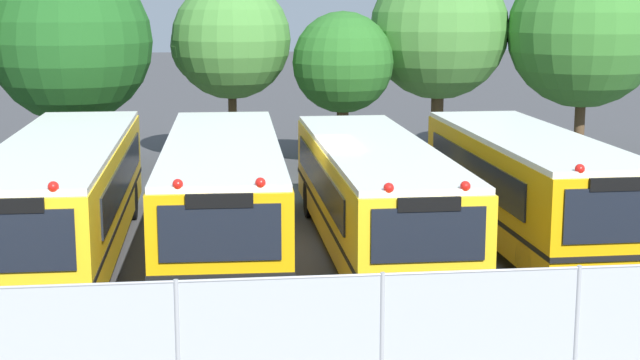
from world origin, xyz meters
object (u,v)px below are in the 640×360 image
(school_bus_1, at_px, (223,190))
(tree_1, at_px, (73,43))
(school_bus_2, at_px, (374,192))
(tree_2, at_px, (227,41))
(school_bus_3, at_px, (528,185))
(school_bus_0, at_px, (64,194))
(tree_4, at_px, (441,29))
(tree_5, at_px, (587,31))
(tree_3, at_px, (340,60))

(school_bus_1, distance_m, tree_1, 11.22)
(school_bus_2, bearing_deg, tree_2, -75.65)
(school_bus_3, distance_m, tree_1, 15.61)
(school_bus_0, height_order, school_bus_2, school_bus_0)
(tree_1, relative_size, tree_4, 0.98)
(school_bus_3, height_order, tree_1, tree_1)
(tree_2, relative_size, tree_5, 0.89)
(tree_2, bearing_deg, school_bus_3, -60.98)
(school_bus_0, height_order, tree_1, tree_1)
(tree_4, bearing_deg, school_bus_0, -133.90)
(school_bus_3, xyz_separation_m, tree_2, (-6.49, 11.69, 2.76))
(tree_3, height_order, tree_4, tree_4)
(tree_4, bearing_deg, school_bus_2, -110.40)
(tree_4, bearing_deg, tree_5, -18.46)
(school_bus_3, bearing_deg, tree_2, -61.28)
(tree_5, bearing_deg, school_bus_1, -141.61)
(school_bus_3, bearing_deg, tree_4, -94.26)
(school_bus_3, bearing_deg, tree_5, -118.15)
(school_bus_1, xyz_separation_m, tree_5, (12.28, 9.73, 3.13))
(tree_1, height_order, tree_5, tree_5)
(school_bus_0, distance_m, tree_4, 16.37)
(tree_3, distance_m, tree_5, 8.25)
(school_bus_1, height_order, tree_1, tree_1)
(school_bus_0, xyz_separation_m, school_bus_2, (6.79, -0.12, -0.08))
(school_bus_2, xyz_separation_m, tree_1, (-7.78, 10.36, 2.86))
(tree_2, height_order, tree_3, tree_2)
(tree_2, bearing_deg, school_bus_2, -75.84)
(school_bus_2, height_order, tree_1, tree_1)
(school_bus_1, distance_m, school_bus_2, 3.39)
(school_bus_0, relative_size, school_bus_3, 1.17)
(tree_1, bearing_deg, tree_3, 2.94)
(school_bus_0, distance_m, school_bus_3, 10.33)
(school_bus_3, height_order, tree_3, tree_3)
(school_bus_2, xyz_separation_m, tree_5, (8.93, 10.18, 3.17))
(school_bus_0, relative_size, tree_5, 1.60)
(school_bus_3, distance_m, tree_2, 13.65)
(tree_2, bearing_deg, tree_3, -13.25)
(school_bus_2, relative_size, tree_3, 2.09)
(tree_3, bearing_deg, tree_5, -4.36)
(school_bus_1, relative_size, tree_5, 1.58)
(school_bus_2, height_order, tree_2, tree_2)
(tree_2, bearing_deg, school_bus_0, -108.42)
(school_bus_0, relative_size, tree_4, 1.63)
(school_bus_1, distance_m, tree_4, 14.01)
(school_bus_2, relative_size, school_bus_3, 1.13)
(tree_4, xyz_separation_m, tree_5, (4.57, -1.53, -0.03))
(school_bus_2, height_order, tree_4, tree_4)
(school_bus_2, distance_m, tree_5, 13.90)
(school_bus_1, distance_m, tree_2, 11.58)
(school_bus_0, xyz_separation_m, tree_2, (3.85, 11.55, 2.75))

